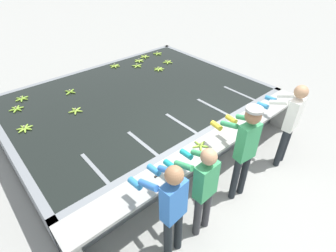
% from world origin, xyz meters
% --- Properties ---
extents(ground_plane, '(80.00, 80.00, 0.00)m').
position_xyz_m(ground_plane, '(0.00, 0.00, 0.00)').
color(ground_plane, '#999993').
rests_on(ground_plane, ground).
extents(wash_tank, '(5.20, 3.90, 0.85)m').
position_xyz_m(wash_tank, '(0.00, 2.38, 0.42)').
color(wash_tank, gray).
rests_on(wash_tank, ground).
extents(work_ledge, '(5.20, 0.45, 0.85)m').
position_xyz_m(work_ledge, '(0.00, 0.23, 0.62)').
color(work_ledge, '#9E9E99').
rests_on(work_ledge, ground).
extents(worker_0, '(0.44, 0.72, 1.63)m').
position_xyz_m(worker_0, '(-1.39, -0.33, 0.97)').
color(worker_0, '#1E2328').
rests_on(worker_0, ground).
extents(worker_1, '(0.42, 0.71, 1.56)m').
position_xyz_m(worker_1, '(-0.84, -0.34, 0.93)').
color(worker_1, '#38383D').
rests_on(worker_1, ground).
extents(worker_2, '(0.47, 0.74, 1.74)m').
position_xyz_m(worker_2, '(0.10, -0.30, 1.06)').
color(worker_2, '#1E2328').
rests_on(worker_2, ground).
extents(worker_3, '(0.46, 0.73, 1.67)m').
position_xyz_m(worker_3, '(1.37, -0.36, 1.00)').
color(worker_3, '#1E2328').
rests_on(worker_3, ground).
extents(banana_bunch_floating_0, '(0.27, 0.27, 0.08)m').
position_xyz_m(banana_bunch_floating_0, '(1.69, 3.27, 0.87)').
color(banana_bunch_floating_0, '#9EC642').
rests_on(banana_bunch_floating_0, wash_tank).
extents(banana_bunch_floating_1, '(0.27, 0.28, 0.08)m').
position_xyz_m(banana_bunch_floating_1, '(1.46, 3.99, 0.87)').
color(banana_bunch_floating_1, '#9EC642').
rests_on(banana_bunch_floating_1, wash_tank).
extents(banana_bunch_floating_2, '(0.26, 0.26, 0.08)m').
position_xyz_m(banana_bunch_floating_2, '(-1.01, 3.39, 0.87)').
color(banana_bunch_floating_2, '#7FAD33').
rests_on(banana_bunch_floating_2, wash_tank).
extents(banana_bunch_floating_3, '(0.28, 0.28, 0.08)m').
position_xyz_m(banana_bunch_floating_3, '(1.22, 3.07, 0.87)').
color(banana_bunch_floating_3, '#93BC3D').
rests_on(banana_bunch_floating_3, wash_tank).
extents(banana_bunch_floating_4, '(0.28, 0.28, 0.08)m').
position_xyz_m(banana_bunch_floating_4, '(0.47, 3.98, 0.87)').
color(banana_bunch_floating_4, '#93BC3D').
rests_on(banana_bunch_floating_4, wash_tank).
extents(banana_bunch_floating_5, '(0.27, 0.28, 0.08)m').
position_xyz_m(banana_bunch_floating_5, '(-2.19, 2.64, 0.87)').
color(banana_bunch_floating_5, '#8CB738').
rests_on(banana_bunch_floating_5, wash_tank).
extents(banana_bunch_floating_6, '(0.28, 0.27, 0.08)m').
position_xyz_m(banana_bunch_floating_6, '(-1.26, 2.59, 0.87)').
color(banana_bunch_floating_6, '#93BC3D').
rests_on(banana_bunch_floating_6, wash_tank).
extents(banana_bunch_floating_7, '(0.28, 0.26, 0.08)m').
position_xyz_m(banana_bunch_floating_7, '(1.16, 3.86, 0.87)').
color(banana_bunch_floating_7, '#9EC642').
rests_on(banana_bunch_floating_7, wash_tank).
extents(banana_bunch_floating_8, '(0.27, 0.28, 0.08)m').
position_xyz_m(banana_bunch_floating_8, '(1.89, 3.94, 0.87)').
color(banana_bunch_floating_8, '#8CB738').
rests_on(banana_bunch_floating_8, wash_tank).
extents(banana_bunch_floating_9, '(0.28, 0.27, 0.08)m').
position_xyz_m(banana_bunch_floating_9, '(-2.10, 3.42, 0.87)').
color(banana_bunch_floating_9, '#7FAD33').
rests_on(banana_bunch_floating_9, wash_tank).
extents(banana_bunch_floating_10, '(0.27, 0.28, 0.08)m').
position_xyz_m(banana_bunch_floating_10, '(0.92, 3.61, 0.87)').
color(banana_bunch_floating_10, '#93BC3D').
rests_on(banana_bunch_floating_10, wash_tank).
extents(banana_bunch_floating_11, '(0.28, 0.27, 0.08)m').
position_xyz_m(banana_bunch_floating_11, '(-1.90, 3.77, 0.87)').
color(banana_bunch_floating_11, '#7FAD33').
rests_on(banana_bunch_floating_11, wash_tank).
extents(banana_bunch_ledge_0, '(0.28, 0.27, 0.08)m').
position_xyz_m(banana_bunch_ledge_0, '(-0.21, 0.29, 0.87)').
color(banana_bunch_ledge_0, '#8CB738').
rests_on(banana_bunch_ledge_0, work_ledge).
extents(knife_0, '(0.35, 0.05, 0.02)m').
position_xyz_m(knife_0, '(-1.07, 0.25, 0.86)').
color(knife_0, silver).
rests_on(knife_0, work_ledge).
extents(knife_1, '(0.33, 0.17, 0.02)m').
position_xyz_m(knife_1, '(2.07, 0.18, 0.86)').
color(knife_1, silver).
rests_on(knife_1, work_ledge).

